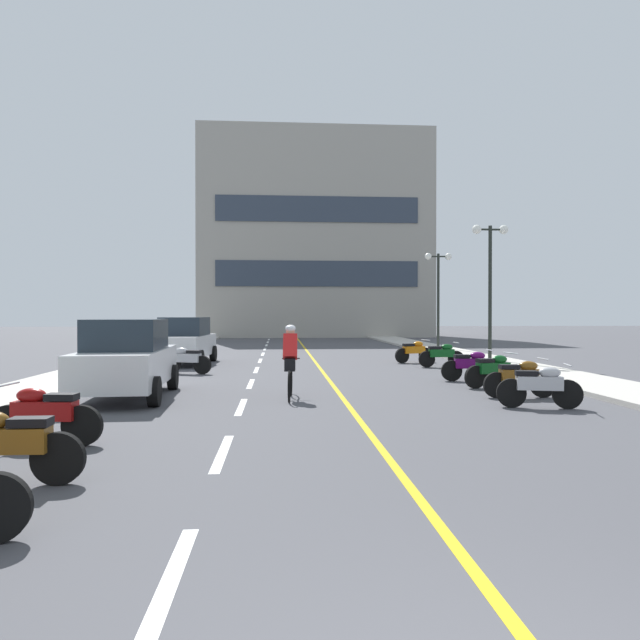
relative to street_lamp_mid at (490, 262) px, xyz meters
name	(u,v)px	position (x,y,z in m)	size (l,w,h in m)	color
ground_plane	(309,362)	(-7.15, 0.72, -4.02)	(140.00, 140.00, 0.00)	#47474C
curb_left	(144,356)	(-14.35, 3.72, -3.96)	(2.40, 72.00, 0.12)	#B7B2A8
curb_right	(461,355)	(0.05, 3.72, -3.96)	(2.40, 72.00, 0.12)	#B7B2A8
lane_dash_0	(167,587)	(-9.15, -18.28, -4.01)	(0.14, 2.20, 0.01)	silver
lane_dash_1	(223,452)	(-9.15, -14.28, -4.01)	(0.14, 2.20, 0.01)	silver
lane_dash_2	(241,407)	(-9.15, -10.28, -4.01)	(0.14, 2.20, 0.01)	silver
lane_dash_3	(251,384)	(-9.15, -6.28, -4.01)	(0.14, 2.20, 0.01)	silver
lane_dash_4	(256,370)	(-9.15, -2.28, -4.01)	(0.14, 2.20, 0.01)	silver
lane_dash_5	(260,361)	(-9.15, 1.72, -4.01)	(0.14, 2.20, 0.01)	silver
lane_dash_6	(263,354)	(-9.15, 5.72, -4.01)	(0.14, 2.20, 0.01)	silver
lane_dash_7	(265,349)	(-9.15, 9.72, -4.01)	(0.14, 2.20, 0.01)	silver
lane_dash_8	(266,345)	(-9.15, 13.72, -4.01)	(0.14, 2.20, 0.01)	silver
lane_dash_9	(268,342)	(-9.15, 17.72, -4.01)	(0.14, 2.20, 0.01)	silver
lane_dash_10	(269,340)	(-9.15, 21.72, -4.01)	(0.14, 2.20, 0.01)	silver
lane_dash_11	(270,338)	(-9.15, 25.72, -4.01)	(0.14, 2.20, 0.01)	silver
centre_line_yellow	(311,357)	(-6.90, 3.72, -4.01)	(0.12, 66.00, 0.01)	gold
office_building	(315,237)	(-5.22, 28.35, 4.76)	(19.73, 7.38, 17.55)	#9E998E
street_lamp_mid	(490,262)	(0.00, 0.00, 0.00)	(1.46, 0.36, 5.36)	black
street_lamp_far	(438,279)	(0.09, 7.81, -0.18)	(1.46, 0.36, 5.07)	black
parked_car_near	(127,358)	(-11.88, -8.79, -3.10)	(2.07, 4.27, 1.82)	black
parked_car_mid	(185,341)	(-12.01, 0.28, -3.10)	(2.12, 4.29, 1.82)	black
motorcycle_1	(6,444)	(-11.42, -15.70, -3.55)	(1.70, 0.60, 0.92)	black
motorcycle_2	(44,414)	(-11.81, -13.68, -3.55)	(1.70, 0.60, 0.92)	black
motorcycle_3	(540,385)	(-3.02, -10.91, -3.55)	(1.67, 0.68, 0.92)	black
motorcycle_4	(520,377)	(-2.80, -9.42, -3.55)	(1.70, 0.60, 0.92)	black
motorcycle_5	(494,370)	(-2.73, -7.57, -3.55)	(1.67, 0.70, 0.92)	black
motorcycle_6	(471,365)	(-2.84, -6.11, -3.55)	(1.70, 0.60, 0.92)	black
motorcycle_7	(187,359)	(-11.36, -3.41, -3.55)	(1.63, 0.81, 0.92)	black
motorcycle_8	(442,354)	(-2.44, -1.74, -3.55)	(1.70, 0.60, 0.92)	black
motorcycle_9	(414,351)	(-2.99, 0.28, -3.55)	(1.63, 0.81, 0.92)	black
cyclist_rider	(290,360)	(-8.11, -9.17, -3.13)	(0.42, 1.77, 1.71)	black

